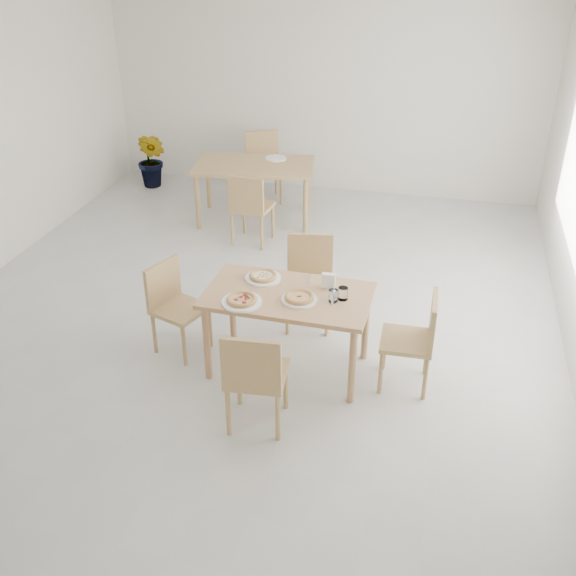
% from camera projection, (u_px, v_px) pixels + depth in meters
% --- Properties ---
extents(main_table, '(1.40, 0.82, 0.75)m').
position_uv_depth(main_table, '(288.00, 303.00, 5.62)').
color(main_table, tan).
rests_on(main_table, ground).
extents(chair_south, '(0.48, 0.48, 0.89)m').
position_uv_depth(chair_south, '(255.00, 374.00, 5.00)').
color(chair_south, tan).
rests_on(chair_south, ground).
extents(chair_north, '(0.50, 0.50, 0.88)m').
position_uv_depth(chair_north, '(309.00, 274.00, 6.39)').
color(chair_north, tan).
rests_on(chair_north, ground).
extents(chair_west, '(0.53, 0.53, 0.84)m').
position_uv_depth(chair_west, '(173.00, 301.00, 5.99)').
color(chair_west, tan).
rests_on(chair_west, ground).
extents(chair_east, '(0.43, 0.43, 0.85)m').
position_uv_depth(chair_east, '(417.00, 336.00, 5.49)').
color(chair_east, tan).
rests_on(chair_east, ground).
extents(plate_margherita, '(0.29, 0.29, 0.02)m').
position_uv_depth(plate_margherita, '(299.00, 299.00, 5.48)').
color(plate_margherita, white).
rests_on(plate_margherita, main_table).
extents(plate_mushroom, '(0.31, 0.31, 0.02)m').
position_uv_depth(plate_mushroom, '(263.00, 278.00, 5.80)').
color(plate_mushroom, white).
rests_on(plate_mushroom, main_table).
extents(plate_pepperoni, '(0.33, 0.33, 0.02)m').
position_uv_depth(plate_pepperoni, '(242.00, 302.00, 5.44)').
color(plate_pepperoni, white).
rests_on(plate_pepperoni, main_table).
extents(pizza_margherita, '(0.24, 0.24, 0.03)m').
position_uv_depth(pizza_margherita, '(299.00, 297.00, 5.46)').
color(pizza_margherita, '#F1B871').
rests_on(pizza_margherita, plate_margherita).
extents(pizza_mushroom, '(0.26, 0.26, 0.03)m').
position_uv_depth(pizza_mushroom, '(263.00, 276.00, 5.78)').
color(pizza_mushroom, '#F1B871').
rests_on(pizza_mushroom, plate_mushroom).
extents(pizza_pepperoni, '(0.26, 0.26, 0.03)m').
position_uv_depth(pizza_pepperoni, '(242.00, 299.00, 5.43)').
color(pizza_pepperoni, '#F1B871').
rests_on(pizza_pepperoni, plate_pepperoni).
extents(tumbler_a, '(0.08, 0.08, 0.11)m').
position_uv_depth(tumbler_a, '(343.00, 293.00, 5.47)').
color(tumbler_a, white).
rests_on(tumbler_a, main_table).
extents(tumbler_b, '(0.08, 0.08, 0.10)m').
position_uv_depth(tumbler_b, '(333.00, 296.00, 5.44)').
color(tumbler_b, white).
rests_on(tumbler_b, main_table).
extents(napkin_holder, '(0.13, 0.07, 0.14)m').
position_uv_depth(napkin_holder, '(328.00, 281.00, 5.63)').
color(napkin_holder, silver).
rests_on(napkin_holder, main_table).
extents(fork_a, '(0.04, 0.18, 0.01)m').
position_uv_depth(fork_a, '(309.00, 279.00, 5.79)').
color(fork_a, silver).
rests_on(fork_a, main_table).
extents(fork_b, '(0.03, 0.19, 0.01)m').
position_uv_depth(fork_b, '(333.00, 300.00, 5.49)').
color(fork_b, silver).
rests_on(fork_b, main_table).
extents(second_table, '(1.60, 1.07, 0.75)m').
position_uv_depth(second_table, '(254.00, 170.00, 8.48)').
color(second_table, tan).
rests_on(second_table, ground).
extents(chair_back_s, '(0.48, 0.48, 0.89)m').
position_uv_depth(chair_back_s, '(250.00, 204.00, 7.90)').
color(chair_back_s, tan).
rests_on(chair_back_s, ground).
extents(chair_back_n, '(0.60, 0.60, 0.92)m').
position_uv_depth(chair_back_n, '(263.00, 161.00, 9.21)').
color(chair_back_n, tan).
rests_on(chair_back_n, ground).
extents(plate_empty, '(0.27, 0.27, 0.02)m').
position_uv_depth(plate_empty, '(276.00, 158.00, 8.60)').
color(plate_empty, white).
rests_on(plate_empty, second_table).
extents(potted_plant, '(0.55, 0.51, 0.81)m').
position_uv_depth(potted_plant, '(152.00, 160.00, 9.64)').
color(potted_plant, '#1D6124').
rests_on(potted_plant, ground).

